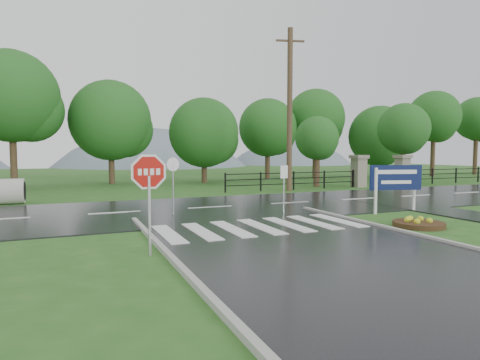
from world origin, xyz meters
name	(u,v)px	position (x,y,z in m)	size (l,w,h in m)	color
ground	(366,270)	(0.00, 0.00, 0.00)	(120.00, 120.00, 0.00)	#28581D
main_road	(210,208)	(0.00, 10.00, 0.00)	(90.00, 8.00, 0.04)	black
walkway	(472,216)	(8.50, 4.00, 0.00)	(2.20, 11.00, 0.04)	#242427
crosswalk	(261,226)	(0.00, 5.00, 0.06)	(6.50, 2.80, 0.02)	silver
pillar_west	(359,170)	(13.00, 16.00, 1.18)	(1.00, 1.00, 2.24)	gray
pillar_east	(402,169)	(17.00, 16.00, 1.18)	(1.00, 1.00, 2.24)	gray
fence_west	(294,179)	(7.75, 16.00, 0.72)	(9.58, 0.08, 1.20)	black
hills	(128,254)	(3.49, 65.00, -15.54)	(102.00, 48.00, 48.00)	slate
treeline	(164,184)	(1.00, 24.00, 0.00)	(83.20, 5.20, 10.00)	#195219
stop_sign	(149,180)	(-3.92, 2.92, 1.79)	(1.14, 0.06, 2.56)	#939399
estate_billboard	(396,180)	(6.48, 5.88, 1.32)	(2.13, 0.64, 1.93)	silver
flower_bed	(419,223)	(4.90, 3.20, 0.12)	(1.63, 1.63, 0.33)	#332111
reg_sign_small	(284,179)	(2.30, 7.59, 1.38)	(0.41, 0.16, 1.91)	#939399
reg_sign_round	(173,179)	(-1.99, 8.56, 1.42)	(0.51, 0.14, 2.24)	#939399
utility_pole_east	(290,109)	(7.12, 15.50, 5.12)	(1.76, 0.57, 10.07)	#473523
entrance_tree_left	(317,138)	(10.51, 17.50, 3.40)	(3.07, 3.07, 4.97)	#3D2B1C
entrance_tree_right	(404,129)	(18.52, 17.50, 4.24)	(3.97, 3.97, 6.25)	#3D2B1C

